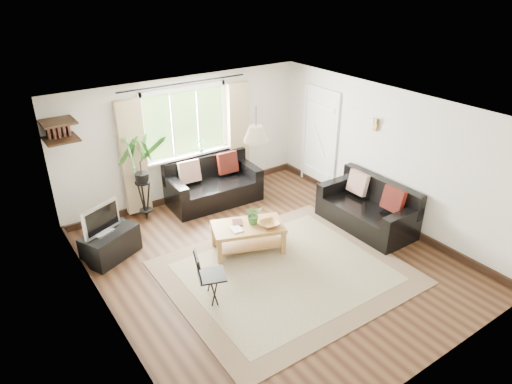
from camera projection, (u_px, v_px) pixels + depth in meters
floor at (270, 261)px, 7.20m from camera, size 5.50×5.50×0.00m
ceiling at (273, 113)px, 6.13m from camera, size 5.50×5.50×0.00m
wall_back at (186, 140)px, 8.69m from camera, size 5.00×0.02×2.40m
wall_front at (432, 292)px, 4.64m from camera, size 5.00×0.02×2.40m
wall_left at (102, 247)px, 5.39m from camera, size 0.02×5.50×2.40m
wall_right at (387, 156)px, 7.93m from camera, size 0.02×5.50×2.40m
rug at (286, 272)px, 6.91m from camera, size 3.45×2.97×0.02m
window at (186, 123)px, 8.50m from camera, size 2.50×0.16×2.16m
door at (319, 140)px, 9.26m from camera, size 0.06×0.96×2.06m
corner_shelf at (59, 131)px, 7.05m from camera, size 0.50×0.50×0.34m
pendant_lamp at (256, 130)px, 6.58m from camera, size 0.36×0.36×0.54m
wall_sconce at (375, 123)px, 7.88m from camera, size 0.12×0.12×0.28m
sofa_back at (214, 183)px, 8.81m from camera, size 1.79×0.96×0.82m
sofa_right at (367, 206)px, 7.97m from camera, size 1.71×0.86×0.80m
coffee_table at (248, 238)px, 7.37m from camera, size 1.28×0.98×0.46m
table_plant at (253, 214)px, 7.27m from camera, size 0.31×0.28×0.31m
bowl at (270, 224)px, 7.24m from camera, size 0.33×0.33×0.07m
book_a at (232, 230)px, 7.11m from camera, size 0.19×0.24×0.02m
book_b at (233, 223)px, 7.32m from camera, size 0.24×0.26×0.02m
tv_stand at (111, 244)px, 7.20m from camera, size 0.99×0.80×0.46m
tv at (101, 219)px, 6.94m from camera, size 0.70×0.48×0.51m
palm_stand at (142, 179)px, 8.04m from camera, size 0.74×0.74×1.61m
folding_chair at (212, 276)px, 6.21m from camera, size 0.51×0.51×0.77m
sill_plant at (201, 146)px, 8.78m from camera, size 0.14×0.10×0.27m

